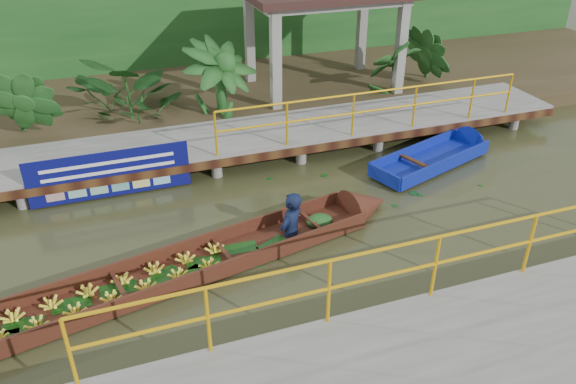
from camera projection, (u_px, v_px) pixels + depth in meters
name	position (u px, v px, depth m)	size (l,w,h in m)	color
ground	(302.00, 231.00, 10.59)	(80.00, 80.00, 0.00)	#303219
land_strip	(212.00, 92.00, 16.62)	(30.00, 8.00, 0.45)	#332B19
far_dock	(251.00, 137.00, 13.17)	(16.00, 2.06, 1.66)	slate
near_dock	(488.00, 366.00, 7.30)	(18.00, 2.40, 1.73)	slate
pavilion	(324.00, 2.00, 15.22)	(4.40, 3.00, 3.00)	slate
foliage_backdrop	(191.00, 13.00, 17.78)	(30.00, 0.80, 4.00)	#164519
vendor_boat	(192.00, 259.00, 9.40)	(9.01, 2.73, 2.08)	#3C1810
moored_blue_boat	(454.00, 150.00, 13.32)	(3.70, 2.02, 0.86)	#0D1D97
blue_banner	(110.00, 174.00, 11.40)	(3.22, 0.04, 1.01)	#0B0D5A
tropical_plants	(207.00, 84.00, 14.14)	(14.29, 1.29, 1.61)	#164519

